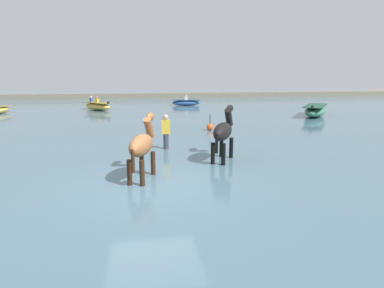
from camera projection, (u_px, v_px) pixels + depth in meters
name	position (u px, v px, depth m)	size (l,w,h in m)	color
ground_plane	(153.00, 196.00, 8.53)	(120.00, 120.00, 0.00)	#756B56
water_surface	(144.00, 129.00, 18.16)	(90.00, 90.00, 0.29)	#476675
horse_lead_black	(223.00, 133.00, 10.79)	(1.25, 1.82, 2.08)	black
horse_trailing_chestnut	(142.00, 146.00, 8.84)	(0.93, 1.86, 2.03)	brown
boat_mid_channel	(315.00, 111.00, 22.70)	(3.48, 4.16, 0.90)	#337556
boat_distant_west	(186.00, 103.00, 30.73)	(2.75, 1.21, 1.00)	#28518E
boat_far_inshore	(98.00, 106.00, 26.75)	(2.79, 3.03, 1.11)	gold
person_spectator_far	(166.00, 134.00, 12.56)	(0.34, 0.23, 1.63)	#383842
channel_buoy	(210.00, 127.00, 16.85)	(0.36, 0.36, 0.82)	#E54C1E
far_shoreline	(140.00, 97.00, 40.92)	(80.00, 2.40, 0.93)	#706B5B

